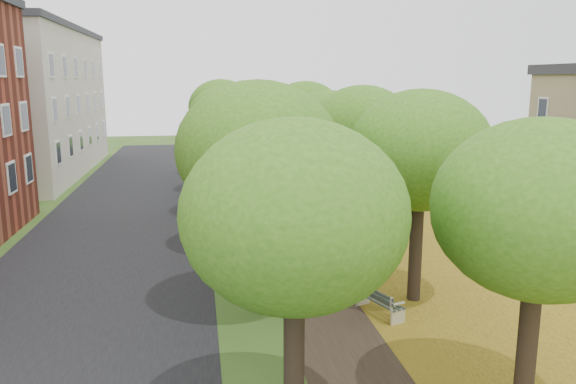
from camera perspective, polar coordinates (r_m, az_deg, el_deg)
name	(u,v)px	position (r m, az deg, el deg)	size (l,w,h in m)	color
street_asphalt	(117,235)	(25.78, -16.95, -4.22)	(8.00, 70.00, 0.01)	black
footpath	(286,228)	(25.81, -0.20, -3.69)	(3.20, 70.00, 0.01)	black
leaf_verge	(390,224)	(27.02, 10.35, -3.19)	(7.50, 70.00, 0.01)	olive
parking_lot	(542,212)	(31.67, 24.41, -1.89)	(9.00, 16.00, 0.01)	black
tree_row_west	(236,132)	(24.78, -5.27, 6.08)	(4.28, 34.28, 6.29)	black
tree_row_east	(343,131)	(25.56, 5.60, 6.23)	(4.28, 34.28, 6.29)	black
building_cream	(8,101)	(44.63, -26.53, 8.27)	(10.30, 20.30, 10.40)	beige
bench	(378,301)	(16.74, 9.15, -10.85)	(1.09, 1.80, 0.82)	#2A342D
car_silver	(555,222)	(26.41, 25.47, -2.81)	(1.77, 4.39, 1.49)	#A6A6AA
car_red	(550,221)	(26.70, 25.04, -2.65)	(1.57, 4.49, 1.48)	maroon
car_grey	(499,201)	(30.13, 20.67, -0.90)	(1.93, 4.75, 1.38)	#2F2F34
car_white	(486,190)	(33.19, 19.48, 0.16)	(2.09, 4.54, 1.26)	white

